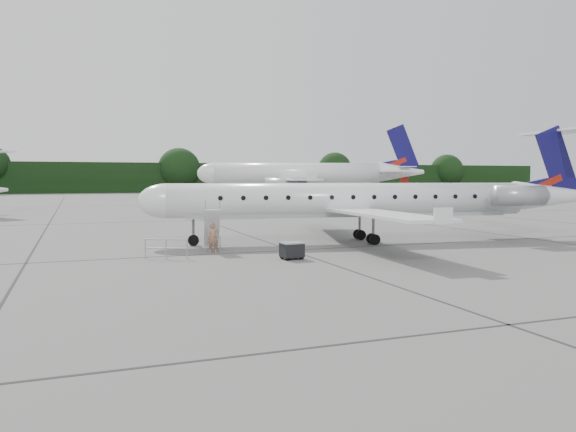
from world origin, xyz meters
name	(u,v)px	position (x,y,z in m)	size (l,w,h in m)	color
ground	(430,258)	(0.00, 0.00, 0.00)	(320.00, 320.00, 0.00)	#5F5F5C
treeline	(144,178)	(0.00, 130.00, 4.00)	(260.00, 4.00, 8.00)	black
main_regional_jet	(351,183)	(-0.67, 7.76, 3.79)	(29.55, 21.28, 7.58)	silver
airstair	(212,229)	(-9.83, 7.17, 1.19)	(0.85, 2.14, 2.37)	silver
passenger	(213,238)	(-10.04, 5.97, 0.84)	(0.61, 0.40, 1.68)	#8C614C
safety_railing	(166,249)	(-12.83, 4.58, 0.50)	(2.20, 0.08, 1.00)	#96999E
baggage_cart	(292,250)	(-6.84, 2.16, 0.47)	(1.07, 0.87, 0.93)	black
bg_narrowbody	(297,163)	(18.99, 66.91, 6.61)	(36.83, 26.52, 13.22)	silver
bg_regional_right	(462,183)	(49.25, 61.02, 3.06)	(23.36, 16.82, 6.13)	silver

